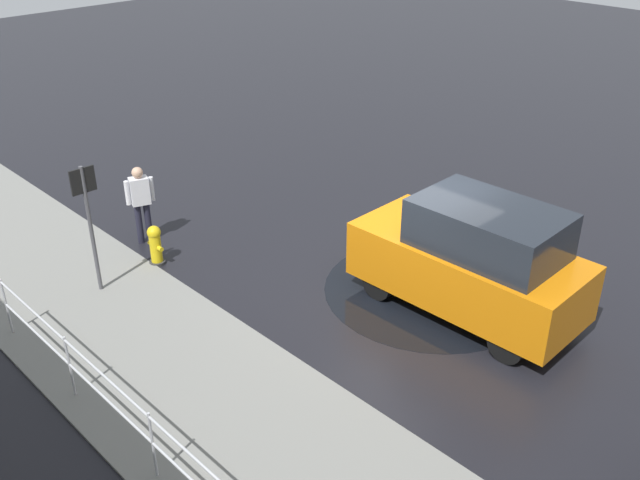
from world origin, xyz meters
The scene contains 8 objects.
ground_plane centered at (0.00, 0.00, 0.00)m, with size 60.00×60.00×0.00m, color black.
kerb_strip centered at (0.00, 4.20, 0.02)m, with size 24.00×3.20×0.04m, color slate.
moving_hatchback centered at (-1.25, -0.40, 1.03)m, with size 3.94×1.80×2.06m.
fire_hydrant centered at (3.87, 2.50, 0.40)m, with size 0.42×0.31×0.80m.
pedestrian centered at (4.80, 2.17, 0.96)m, with size 0.35×0.54×1.62m.
metal_railing centered at (-0.75, 5.47, 0.73)m, with size 8.58×0.04×1.05m.
sign_post centered at (3.74, 3.77, 1.58)m, with size 0.07×0.44×2.40m.
puddle_patch centered at (-0.38, -0.49, 0.00)m, with size 3.81×3.81×0.01m, color black.
Camera 1 is at (-6.82, 8.53, 6.83)m, focal length 40.00 mm.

